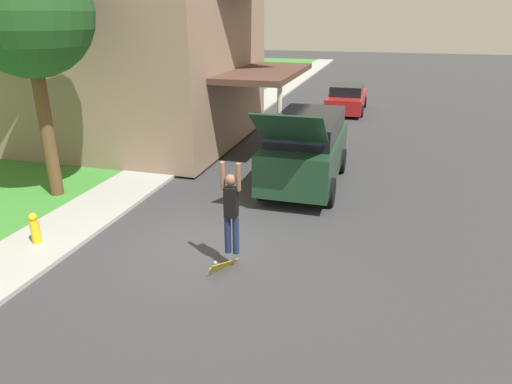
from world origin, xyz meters
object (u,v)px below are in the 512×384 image
object	(u,v)px
car_down_street	(347,98)
skateboard	(223,266)
suv_parked	(306,148)
skateboarder	(231,208)
lawn_tree_near	(27,13)
fire_hydrant	(35,228)

from	to	relation	value
car_down_street	skateboard	size ratio (longest dim) A/B	6.09
suv_parked	skateboarder	world-z (taller)	suv_parked
car_down_street	skateboarder	distance (m)	17.23
lawn_tree_near	suv_parked	xyz separation A→B (m)	(6.62, 2.95, -3.75)
lawn_tree_near	skateboarder	xyz separation A→B (m)	(6.07, -2.36, -3.57)
suv_parked	skateboarder	xyz separation A→B (m)	(-0.55, -5.31, 0.18)
skateboarder	skateboard	bearing A→B (deg)	-129.19
car_down_street	skateboarder	world-z (taller)	skateboarder
car_down_street	lawn_tree_near	bearing A→B (deg)	-114.41
skateboard	fire_hydrant	world-z (taller)	fire_hydrant
skateboarder	fire_hydrant	xyz separation A→B (m)	(-4.49, -0.34, -0.88)
car_down_street	skateboard	world-z (taller)	car_down_street
skateboarder	skateboard	world-z (taller)	skateboarder
car_down_street	fire_hydrant	xyz separation A→B (m)	(-5.15, -17.55, -0.24)
lawn_tree_near	car_down_street	world-z (taller)	lawn_tree_near
suv_parked	skateboarder	bearing A→B (deg)	-95.92
fire_hydrant	skateboarder	bearing A→B (deg)	4.33
skateboard	skateboarder	bearing A→B (deg)	50.81
skateboarder	fire_hydrant	bearing A→B (deg)	-175.67
lawn_tree_near	suv_parked	bearing A→B (deg)	23.98
skateboarder	fire_hydrant	world-z (taller)	skateboarder
lawn_tree_near	fire_hydrant	world-z (taller)	lawn_tree_near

